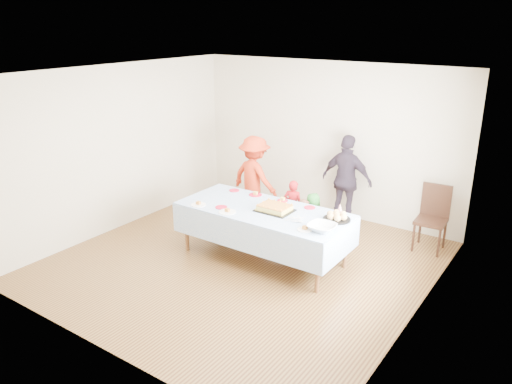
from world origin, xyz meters
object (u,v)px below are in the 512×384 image
birthday_cake (275,208)px  dining_chair (433,214)px  adult_left (255,178)px  party_table (263,213)px

birthday_cake → dining_chair: (1.75, 1.74, -0.26)m
dining_chair → adult_left: adult_left is taller
party_table → adult_left: size_ratio=1.69×
party_table → adult_left: bearing=129.2°
party_table → dining_chair: (1.92, 1.76, -0.16)m
birthday_cake → adult_left: (-1.20, 1.22, -0.08)m
dining_chair → adult_left: size_ratio=0.68×
dining_chair → adult_left: bearing=-172.8°
party_table → dining_chair: 2.61m
party_table → birthday_cake: size_ratio=4.96×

